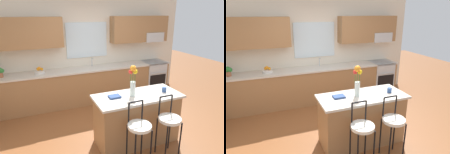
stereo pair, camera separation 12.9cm
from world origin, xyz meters
TOP-DOWN VIEW (x-y plane):
  - ground_plane at (0.00, 0.00)m, footprint 14.00×14.00m
  - back_wall_assembly at (0.04, 1.99)m, footprint 5.60×0.50m
  - counter_run at (0.00, 1.70)m, footprint 4.56×0.64m
  - sink_faucet at (0.08, 1.84)m, footprint 0.02×0.13m
  - oven_range at (1.89, 1.68)m, footprint 0.60×0.64m
  - kitchen_island at (0.24, -0.35)m, footprint 1.55×0.68m
  - bar_stool_near at (-0.04, -0.90)m, footprint 0.36×0.36m
  - bar_stool_middle at (0.51, -0.90)m, footprint 0.36×0.36m
  - flower_vase at (0.13, -0.34)m, footprint 0.16×0.15m
  - mug_ceramic at (0.76, -0.39)m, footprint 0.08×0.08m
  - cookbook at (-0.18, -0.28)m, footprint 0.20×0.15m
  - fruit_bowl_oranges at (-1.26, 1.71)m, footprint 0.24×0.24m
  - potted_plant_small at (-2.09, 1.70)m, footprint 0.19×0.13m

SIDE VIEW (x-z plane):
  - ground_plane at x=0.00m, z-range 0.00..0.00m
  - oven_range at x=1.89m, z-range 0.00..0.92m
  - kitchen_island at x=0.24m, z-range 0.00..0.92m
  - counter_run at x=0.00m, z-range 0.01..0.93m
  - bar_stool_near at x=-0.04m, z-range 0.11..1.16m
  - bar_stool_middle at x=0.51m, z-range 0.11..1.16m
  - cookbook at x=-0.18m, z-range 0.92..0.95m
  - mug_ceramic at x=0.76m, z-range 0.92..1.01m
  - fruit_bowl_oranges at x=-1.26m, z-range 0.89..1.05m
  - potted_plant_small at x=-2.09m, z-range 0.94..1.16m
  - sink_faucet at x=0.08m, z-range 0.95..1.18m
  - flower_vase at x=0.13m, z-range 0.94..1.50m
  - back_wall_assembly at x=0.04m, z-range 0.15..2.85m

